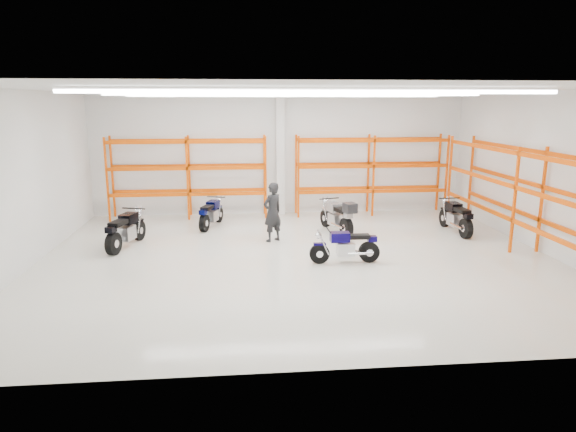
{
  "coord_description": "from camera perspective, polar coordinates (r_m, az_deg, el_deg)",
  "views": [
    {
      "loc": [
        -1.56,
        -13.37,
        4.2
      ],
      "look_at": [
        -0.23,
        0.5,
        1.09
      ],
      "focal_mm": 32.0,
      "sensor_mm": 36.0,
      "label": 1
    }
  ],
  "objects": [
    {
      "name": "pallet_racking_side",
      "position": [
        15.78,
        25.24,
        2.69
      ],
      "size": [
        0.87,
        9.07,
        3.0
      ],
      "color": "#E54307",
      "rests_on": "ground"
    },
    {
      "name": "motorcycle_back_a",
      "position": [
        15.68,
        -17.68,
        -1.64
      ],
      "size": [
        0.94,
        2.16,
        1.08
      ],
      "color": "black",
      "rests_on": "ground"
    },
    {
      "name": "pallet_racking_back_left",
      "position": [
        19.09,
        -11.03,
        5.09
      ],
      "size": [
        5.67,
        0.87,
        3.0
      ],
      "color": "#E54307",
      "rests_on": "ground"
    },
    {
      "name": "room_shell",
      "position": [
        13.52,
        1.16,
        8.7
      ],
      "size": [
        14.02,
        12.02,
        4.51
      ],
      "color": "silver",
      "rests_on": "ground"
    },
    {
      "name": "motorcycle_back_c",
      "position": [
        16.71,
        5.62,
        -0.1
      ],
      "size": [
        0.97,
        2.19,
        1.14
      ],
      "color": "black",
      "rests_on": "ground"
    },
    {
      "name": "structural_column",
      "position": [
        19.35,
        -0.86,
        6.81
      ],
      "size": [
        0.32,
        0.32,
        4.5
      ],
      "primitive_type": "cube",
      "color": "white",
      "rests_on": "ground"
    },
    {
      "name": "motorcycle_back_d",
      "position": [
        17.54,
        18.21,
        -0.23
      ],
      "size": [
        0.72,
        2.17,
        1.07
      ],
      "color": "black",
      "rests_on": "ground"
    },
    {
      "name": "motorcycle_main",
      "position": [
        13.71,
        6.67,
        -3.43
      ],
      "size": [
        1.88,
        0.62,
        0.93
      ],
      "color": "black",
      "rests_on": "ground"
    },
    {
      "name": "standing_man",
      "position": [
        15.61,
        -1.73,
        0.43
      ],
      "size": [
        0.79,
        0.75,
        1.82
      ],
      "primitive_type": "imported",
      "rotation": [
        0.0,
        0.0,
        3.78
      ],
      "color": "black",
      "rests_on": "ground"
    },
    {
      "name": "pallet_racking_back_right",
      "position": [
        19.64,
        9.21,
        5.37
      ],
      "size": [
        5.67,
        0.87,
        3.0
      ],
      "color": "#E54307",
      "rests_on": "ground"
    },
    {
      "name": "motorcycle_back_b",
      "position": [
        17.62,
        -8.58,
        0.18
      ],
      "size": [
        0.88,
        1.93,
        0.98
      ],
      "color": "black",
      "rests_on": "ground"
    },
    {
      "name": "ground",
      "position": [
        14.1,
        1.11,
        -4.74
      ],
      "size": [
        14.0,
        14.0,
        0.0
      ],
      "primitive_type": "plane",
      "color": "beige",
      "rests_on": "ground"
    }
  ]
}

